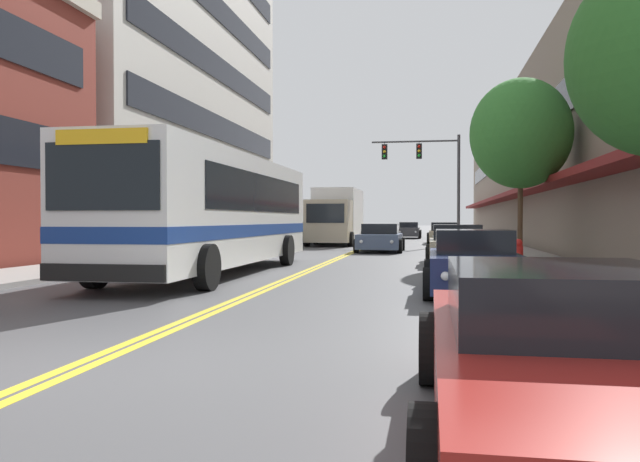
# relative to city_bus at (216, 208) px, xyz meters

# --- Properties ---
(ground_plane) EXTENTS (240.00, 240.00, 0.00)m
(ground_plane) POSITION_rel_city_bus_xyz_m (2.41, 25.98, -1.83)
(ground_plane) COLOR #4C4C4F
(sidewalk_left) EXTENTS (2.85, 106.00, 0.13)m
(sidewalk_left) POSITION_rel_city_bus_xyz_m (-4.52, 25.98, -1.76)
(sidewalk_left) COLOR #9E9B96
(sidewalk_left) RESTS_ON ground_plane
(sidewalk_right) EXTENTS (2.85, 106.00, 0.13)m
(sidewalk_right) POSITION_rel_city_bus_xyz_m (9.34, 25.98, -1.76)
(sidewalk_right) COLOR #9E9B96
(sidewalk_right) RESTS_ON ground_plane
(centre_line) EXTENTS (0.34, 106.00, 0.01)m
(centre_line) POSITION_rel_city_bus_xyz_m (2.41, 25.98, -1.83)
(centre_line) COLOR yellow
(centre_line) RESTS_ON ground_plane
(storefront_row_right) EXTENTS (9.10, 68.00, 10.00)m
(storefront_row_right) POSITION_rel_city_bus_xyz_m (15.00, 25.98, 3.17)
(storefront_row_right) COLOR gray
(storefront_row_right) RESTS_ON ground_plane
(city_bus) EXTENTS (2.88, 12.21, 3.24)m
(city_bus) POSITION_rel_city_bus_xyz_m (0.00, 0.00, 0.00)
(city_bus) COLOR silver
(city_bus) RESTS_ON ground_plane
(car_charcoal_parked_left_near) EXTENTS (2.03, 4.15, 1.34)m
(car_charcoal_parked_left_near) POSITION_rel_city_bus_xyz_m (-1.88, 21.93, -1.19)
(car_charcoal_parked_left_near) COLOR #232328
(car_charcoal_parked_left_near) RESTS_ON ground_plane
(car_silver_parked_left_far) EXTENTS (2.14, 4.50, 1.21)m
(car_silver_parked_left_far) POSITION_rel_city_bus_xyz_m (-1.91, 14.36, -1.26)
(car_silver_parked_left_far) COLOR #B7B7BC
(car_silver_parked_left_far) RESTS_ON ground_plane
(car_red_parked_right_foreground) EXTENTS (1.97, 4.77, 1.19)m
(car_red_parked_right_foreground) POSITION_rel_city_bus_xyz_m (6.84, -12.41, -1.26)
(car_red_parked_right_foreground) COLOR maroon
(car_red_parked_right_foreground) RESTS_ON ground_plane
(car_champagne_parked_right_mid) EXTENTS (2.10, 4.33, 1.34)m
(car_champagne_parked_right_mid) POSITION_rel_city_bus_xyz_m (6.84, 4.96, -1.21)
(car_champagne_parked_right_mid) COLOR beige
(car_champagne_parked_right_mid) RESTS_ON ground_plane
(car_navy_parked_right_far) EXTENTS (2.00, 4.30, 1.30)m
(car_navy_parked_right_far) POSITION_rel_city_bus_xyz_m (6.81, -3.69, -1.22)
(car_navy_parked_right_far) COLOR #19234C
(car_navy_parked_right_far) RESTS_ON ground_plane
(car_beige_parked_right_end) EXTENTS (2.16, 4.77, 1.33)m
(car_beige_parked_right_end) POSITION_rel_city_bus_xyz_m (6.80, 23.28, -1.21)
(car_beige_parked_right_end) COLOR #BCAD89
(car_beige_parked_right_end) RESTS_ON ground_plane
(car_slate_blue_moving_lead) EXTENTS (2.17, 4.39, 1.31)m
(car_slate_blue_moving_lead) POSITION_rel_city_bus_xyz_m (3.62, 12.60, -1.21)
(car_slate_blue_moving_lead) COLOR #475675
(car_slate_blue_moving_lead) RESTS_ON ground_plane
(car_dark_grey_moving_second) EXTENTS (1.97, 4.87, 1.30)m
(car_dark_grey_moving_second) POSITION_rel_city_bus_xyz_m (4.22, 34.30, -1.21)
(car_dark_grey_moving_second) COLOR #38383D
(car_dark_grey_moving_second) RESTS_ON ground_plane
(box_truck) EXTENTS (2.78, 7.68, 3.38)m
(box_truck) POSITION_rel_city_bus_xyz_m (0.34, 20.43, -0.12)
(box_truck) COLOR beige
(box_truck) RESTS_ON ground_plane
(traffic_signal_mast) EXTENTS (5.35, 0.38, 6.64)m
(traffic_signal_mast) POSITION_rel_city_bus_xyz_m (5.84, 21.79, 2.87)
(traffic_signal_mast) COLOR #47474C
(traffic_signal_mast) RESTS_ON ground_plane
(street_tree_right_mid) EXTENTS (3.53, 3.53, 6.36)m
(street_tree_right_mid) POSITION_rel_city_bus_xyz_m (9.07, 6.19, 2.72)
(street_tree_right_mid) COLOR brown
(street_tree_right_mid) RESTS_ON sidewalk_right
(fire_hydrant) EXTENTS (0.34, 0.26, 0.84)m
(fire_hydrant) POSITION_rel_city_bus_xyz_m (8.36, 1.27, -1.28)
(fire_hydrant) COLOR red
(fire_hydrant) RESTS_ON sidewalk_right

